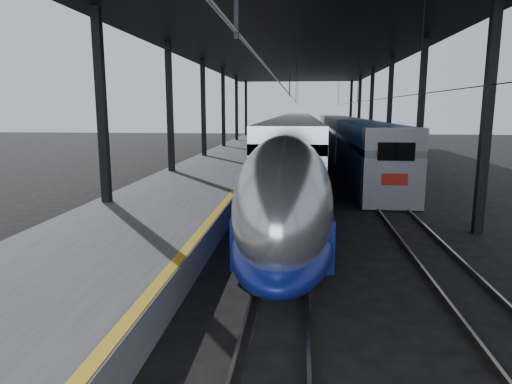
# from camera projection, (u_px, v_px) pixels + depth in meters

# --- Properties ---
(ground) EXTENTS (160.00, 160.00, 0.00)m
(ground) POSITION_uv_depth(u_px,v_px,m) (220.00, 268.00, 14.39)
(ground) COLOR black
(ground) RESTS_ON ground
(platform) EXTENTS (6.00, 80.00, 1.00)m
(platform) POSITION_uv_depth(u_px,v_px,m) (221.00, 169.00, 34.22)
(platform) COLOR #4C4C4F
(platform) RESTS_ON ground
(yellow_strip) EXTENTS (0.30, 80.00, 0.01)m
(yellow_strip) POSITION_uv_depth(u_px,v_px,m) (258.00, 163.00, 33.85)
(yellow_strip) COLOR gold
(yellow_strip) RESTS_ON platform
(rails) EXTENTS (6.52, 80.00, 0.16)m
(rails) POSITION_uv_depth(u_px,v_px,m) (328.00, 176.00, 33.52)
(rails) COLOR slate
(rails) RESTS_ON ground
(canopy) EXTENTS (18.00, 75.00, 9.47)m
(canopy) POSITION_uv_depth(u_px,v_px,m) (294.00, 49.00, 32.15)
(canopy) COLOR black
(canopy) RESTS_ON ground
(tgv_train) EXTENTS (3.02, 65.20, 4.32)m
(tgv_train) POSITION_uv_depth(u_px,v_px,m) (296.00, 142.00, 40.67)
(tgv_train) COLOR #B0B2B7
(tgv_train) RESTS_ON ground
(second_train) EXTENTS (2.94, 56.05, 4.04)m
(second_train) POSITION_uv_depth(u_px,v_px,m) (344.00, 136.00, 48.55)
(second_train) COLOR #154B8C
(second_train) RESTS_ON ground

